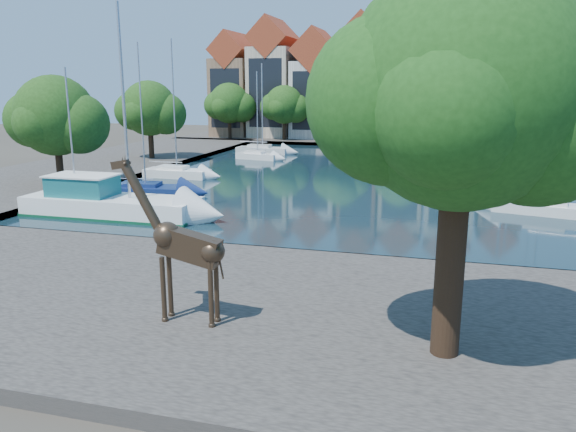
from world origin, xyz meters
name	(u,v)px	position (x,y,z in m)	size (l,w,h in m)	color
ground	(280,257)	(0.00, 0.00, 0.00)	(160.00, 160.00, 0.00)	#38332B
water_basin	(356,177)	(0.00, 24.00, 0.04)	(38.00, 50.00, 0.08)	black
near_quay	(226,308)	(0.00, -7.00, 0.25)	(50.00, 14.00, 0.50)	#4E4943
far_quay	(390,140)	(0.00, 56.00, 0.25)	(60.00, 16.00, 0.50)	#4E4943
left_quay	(105,164)	(-25.00, 24.00, 0.25)	(14.00, 52.00, 0.50)	#4E4943
plane_tree	(466,98)	(7.62, -9.01, 7.67)	(8.32, 6.40, 10.62)	#332114
townhouse_west_end	(236,88)	(-23.00, 55.99, 7.36)	(5.44, 9.18, 14.93)	#88664A
townhouse_west_mid	(274,82)	(-17.00, 55.99, 8.23)	(5.94, 9.18, 16.79)	beige
townhouse_west_inner	(318,89)	(-10.50, 55.99, 7.35)	(6.43, 9.18, 15.15)	silver
townhouse_center	(364,81)	(-4.00, 55.99, 8.36)	(5.44, 9.18, 16.93)	brown
townhouse_east_inner	(407,86)	(2.00, 55.99, 7.73)	(5.94, 9.18, 15.79)	tan
townhouse_east_mid	(457,83)	(8.50, 55.99, 8.10)	(6.43, 9.18, 16.65)	beige
townhouse_east_end	(508,91)	(15.00, 55.99, 7.11)	(5.44, 9.18, 14.43)	brown
far_tree_far_west	(230,105)	(-21.90, 50.49, 5.18)	(7.28, 5.60, 7.68)	#332114
far_tree_west	(285,106)	(-13.91, 50.49, 5.08)	(6.76, 5.20, 7.36)	#332114
far_tree_mid_west	(343,105)	(-5.89, 50.49, 5.29)	(7.80, 6.00, 8.00)	#332114
far_tree_mid_east	(404,107)	(2.10, 50.49, 5.13)	(7.02, 5.40, 7.52)	#332114
far_tree_east	(469,107)	(10.11, 50.49, 5.24)	(7.54, 5.80, 7.84)	#332114
far_tree_far_east	(538,109)	(18.09, 50.49, 5.08)	(6.76, 5.20, 7.36)	#332114
side_tree_left_near	(56,118)	(-20.89, 11.99, 5.49)	(7.80, 6.00, 8.20)	#332114
side_tree_left_far	(150,110)	(-21.90, 27.99, 5.38)	(7.28, 5.60, 7.88)	#332114
giraffe_statue	(181,245)	(-0.68, -8.89, 3.06)	(3.63, 0.63, 5.21)	#3A2A1D
motorsailer	(106,200)	(-12.66, 5.19, 1.04)	(10.99, 3.26, 12.46)	white
sailboat_left_a	(77,204)	(-15.00, 5.51, 0.59)	(5.33, 3.10, 8.92)	silver
sailboat_left_b	(146,188)	(-13.71, 11.91, 0.56)	(6.78, 3.20, 10.77)	navy
sailboat_left_c	(177,171)	(-15.00, 19.61, 0.65)	(5.74, 2.10, 11.59)	white
sailboat_left_d	(258,154)	(-12.00, 32.86, 0.60)	(4.87, 2.47, 9.20)	white
sailboat_left_e	(263,149)	(-13.08, 37.92, 0.64)	(5.99, 2.12, 10.20)	silver
sailboat_right_a	(540,206)	(13.26, 12.86, 0.57)	(5.81, 3.10, 8.30)	silver
sailboat_right_b	(503,179)	(12.00, 22.84, 0.63)	(6.46, 3.58, 10.71)	navy
sailboat_right_c	(534,171)	(15.00, 27.94, 0.63)	(5.47, 3.81, 10.58)	white
sailboat_right_d	(512,159)	(13.99, 35.80, 0.66)	(6.07, 3.95, 9.31)	white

